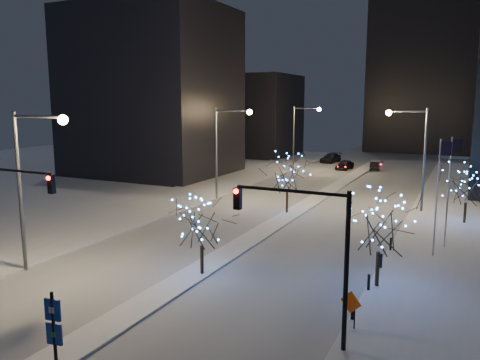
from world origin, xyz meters
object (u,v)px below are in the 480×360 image
Objects in this scene: holiday_tree_median_near at (201,224)px; holiday_tree_plaza_near at (380,225)px; car_far at (331,158)px; traffic_signal_east at (311,240)px; car_mid at (375,166)px; street_lamp_w_far at (300,129)px; holiday_tree_plaza_far at (467,185)px; street_lamp_w_mid at (225,141)px; holiday_tree_median_far at (287,174)px; traffic_signal_west at (9,206)px; car_near at (345,165)px; wayfinding_sign at (54,329)px; street_lamp_east at (415,146)px; street_lamp_w_near at (30,170)px; construction_sign at (351,306)px.

holiday_tree_plaza_near is at bearing 15.17° from holiday_tree_median_near.
traffic_signal_east is at bearing -66.64° from car_far.
holiday_tree_plaza_near is at bearing 92.25° from car_mid.
street_lamp_w_far is 1.94× the size of holiday_tree_plaza_far.
street_lamp_w_far is 13.43m from car_far.
holiday_tree_plaza_far is at bearing -0.21° from street_lamp_w_mid.
car_far is at bearing 99.47° from holiday_tree_median_far.
car_near is (5.61, 56.22, -3.99)m from traffic_signal_west.
traffic_signal_west is at bearing -176.71° from traffic_signal_east.
holiday_tree_plaza_near reaches higher than wayfinding_sign.
holiday_tree_plaza_far is (5.88, 25.92, -1.31)m from traffic_signal_east.
street_lamp_east is at bearing -54.07° from car_far.
street_lamp_w_far is 29.08m from street_lamp_east.
car_near reaches higher than car_mid.
street_lamp_w_far is 34.68m from holiday_tree_plaza_far.
street_lamp_w_near is at bearing -111.26° from holiday_tree_median_far.
street_lamp_w_far is 1.67× the size of holiday_tree_median_far.
street_lamp_w_mid reaches higher than holiday_tree_plaza_near.
street_lamp_w_near is 1.00× the size of street_lamp_east.
holiday_tree_median_near reaches higher than car_near.
street_lamp_east is (19.02, 28.00, -0.05)m from street_lamp_w_near.
street_lamp_w_far is 1.83× the size of car_far.
holiday_tree_median_far reaches higher than holiday_tree_plaza_near.
holiday_tree_median_near is 25.23m from holiday_tree_plaza_far.
holiday_tree_median_near is at bearing 85.15° from wayfinding_sign.
car_mid is at bearing 117.60° from construction_sign.
holiday_tree_median_near is 0.80× the size of holiday_tree_median_far.
traffic_signal_west is 64.18m from car_far.
traffic_signal_west is 1.28× the size of car_far.
car_near is (6.11, 54.22, -5.73)m from street_lamp_w_near.
traffic_signal_east is at bearing 3.29° from traffic_signal_west.
car_mid is 34.23m from holiday_tree_median_far.
holiday_tree_plaza_near is (11.00, -14.83, -0.17)m from holiday_tree_median_far.
street_lamp_w_far reaches higher than wayfinding_sign.
traffic_signal_east reaches higher than car_near.
holiday_tree_median_far is at bearing 136.21° from construction_sign.
holiday_tree_plaza_far reaches higher than car_far.
street_lamp_w_far is at bearing 90.00° from street_lamp_w_near.
traffic_signal_west reaches higher than holiday_tree_median_far.
street_lamp_w_far reaches higher than car_mid.
car_mid is 51.63m from holiday_tree_median_near.
street_lamp_w_mid is 25.00m from street_lamp_w_far.
car_near is 8.98m from car_far.
street_lamp_w_far reaches higher than car_near.
car_far is at bearing 81.94° from street_lamp_w_far.
traffic_signal_west is at bearing -154.94° from holiday_tree_plaza_near.
traffic_signal_east is 1.46× the size of holiday_tree_median_near.
car_near is 32.77m from holiday_tree_median_far.
wayfinding_sign reaches higher than construction_sign.
street_lamp_w_near is at bearing -124.19° from street_lamp_east.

